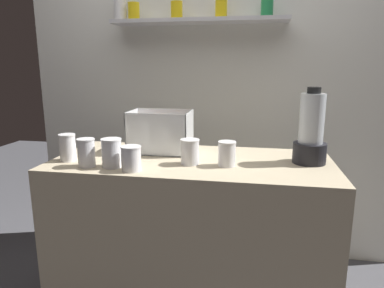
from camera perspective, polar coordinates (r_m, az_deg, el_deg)
The scene contains 10 objects.
counter at distance 1.93m, azimuth 0.00°, elevation -15.57°, with size 1.40×0.64×0.90m, color tan.
back_wall_unit at distance 2.46m, azimuth 3.08°, elevation 10.40°, with size 2.60×0.24×2.50m.
carrot_display_bin at distance 1.91m, azimuth -5.12°, elevation 0.77°, with size 0.33×0.22×0.23m.
blender_pitcher at distance 1.76m, azimuth 18.97°, elevation 1.66°, with size 0.16×0.16×0.37m.
juice_cup_mango_far_left at distance 1.83m, azimuth -19.77°, elevation -0.79°, with size 0.08×0.08×0.13m.
juice_cup_mango_left at distance 1.69m, azimuth -16.99°, elevation -1.54°, with size 0.08×0.08×0.13m.
juice_cup_pomegranate_middle at distance 1.66m, azimuth -13.07°, elevation -1.75°, with size 0.10×0.10×0.13m.
juice_cup_beet_right at distance 1.58m, azimuth -9.98°, elevation -2.52°, with size 0.09×0.09×0.11m.
juice_cup_beet_far_right at distance 1.66m, azimuth -0.34°, elevation -1.57°, with size 0.09×0.09×0.12m.
juice_cup_pomegranate_rightmost at distance 1.64m, azimuth 5.76°, elevation -1.85°, with size 0.09×0.09×0.12m.
Camera 1 is at (0.30, -1.67, 1.36)m, focal length 32.40 mm.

